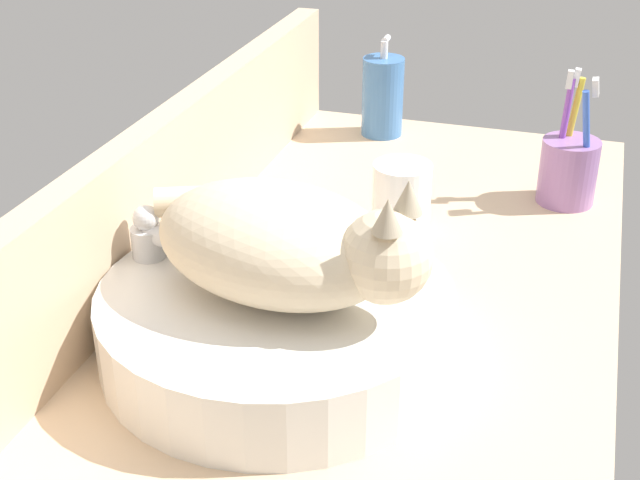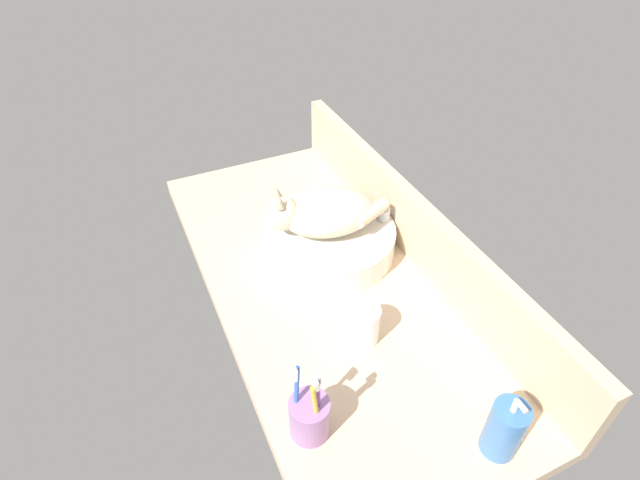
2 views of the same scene
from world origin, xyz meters
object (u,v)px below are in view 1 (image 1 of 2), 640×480
(water_glass, at_px, (399,203))
(faucet, at_px, (158,261))
(cat, at_px, (287,243))
(toothbrush_cup, at_px, (568,169))
(soap_dispenser, at_px, (383,96))
(sink_basin, at_px, (277,322))

(water_glass, bearing_deg, faucet, 145.16)
(cat, xyz_separation_m, toothbrush_cup, (0.47, -0.25, -0.08))
(soap_dispenser, bearing_deg, water_glass, -162.62)
(faucet, relative_size, toothbrush_cup, 0.73)
(sink_basin, bearing_deg, water_glass, -10.33)
(cat, bearing_deg, soap_dispenser, 5.52)
(toothbrush_cup, distance_m, water_glass, 0.26)
(sink_basin, bearing_deg, toothbrush_cup, -29.04)
(cat, distance_m, water_glass, 0.33)
(soap_dispenser, height_order, toothbrush_cup, toothbrush_cup)
(faucet, bearing_deg, sink_basin, -99.62)
(sink_basin, bearing_deg, cat, -98.01)
(faucet, xyz_separation_m, toothbrush_cup, (0.44, -0.40, -0.02))
(water_glass, bearing_deg, toothbrush_cup, -52.12)
(faucet, height_order, soap_dispenser, soap_dispenser)
(faucet, bearing_deg, water_glass, -34.84)
(toothbrush_cup, bearing_deg, cat, 152.34)
(sink_basin, bearing_deg, faucet, 80.38)
(water_glass, bearing_deg, cat, 172.16)
(sink_basin, distance_m, toothbrush_cup, 0.54)
(toothbrush_cup, bearing_deg, faucet, 137.82)
(sink_basin, distance_m, cat, 0.10)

